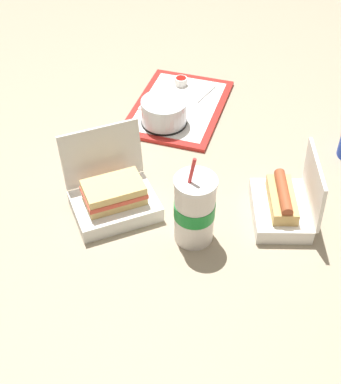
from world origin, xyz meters
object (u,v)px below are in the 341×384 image
(cake_container, at_px, (164,113))
(clamshell_sandwich_left, at_px, (113,196))
(food_tray, at_px, (179,107))
(clamshell_hotdog_front, at_px, (284,204))
(soda_cup_front, at_px, (194,209))
(ketchup_cup, at_px, (181,81))
(plastic_fork, at_px, (206,93))

(cake_container, xyz_separation_m, clamshell_sandwich_left, (0.37, -0.00, -0.00))
(food_tray, relative_size, clamshell_sandwich_left, 1.41)
(clamshell_hotdog_front, bearing_deg, soda_cup_front, -54.15)
(food_tray, height_order, clamshell_hotdog_front, clamshell_hotdog_front)
(ketchup_cup, relative_size, clamshell_hotdog_front, 0.18)
(cake_container, relative_size, ketchup_cup, 3.36)
(food_tray, xyz_separation_m, clamshell_hotdog_front, (0.35, 0.38, 0.03))
(food_tray, bearing_deg, plastic_fork, 145.23)
(cake_container, height_order, ketchup_cup, cake_container)
(plastic_fork, distance_m, soda_cup_front, 0.59)
(ketchup_cup, xyz_separation_m, soda_cup_front, (0.60, 0.23, 0.06))
(food_tray, xyz_separation_m, ketchup_cup, (-0.11, -0.03, 0.02))
(clamshell_hotdog_front, distance_m, soda_cup_front, 0.23)
(cake_container, distance_m, clamshell_sandwich_left, 0.37)
(clamshell_sandwich_left, bearing_deg, cake_container, 179.83)
(ketchup_cup, bearing_deg, soda_cup_front, 20.63)
(plastic_fork, bearing_deg, clamshell_sandwich_left, 7.12)
(food_tray, distance_m, plastic_fork, 0.11)
(cake_container, height_order, clamshell_sandwich_left, clamshell_sandwich_left)
(ketchup_cup, distance_m, plastic_fork, 0.09)
(clamshell_hotdog_front, height_order, soda_cup_front, soda_cup_front)
(clamshell_sandwich_left, xyz_separation_m, soda_cup_front, (0.02, 0.21, 0.04))
(ketchup_cup, distance_m, clamshell_hotdog_front, 0.62)
(food_tray, distance_m, cake_container, 0.11)
(ketchup_cup, xyz_separation_m, plastic_fork, (0.03, 0.09, -0.01))
(food_tray, distance_m, clamshell_sandwich_left, 0.47)
(cake_container, bearing_deg, soda_cup_front, 28.25)
(cake_container, relative_size, clamshell_sandwich_left, 0.50)
(ketchup_cup, relative_size, plastic_fork, 0.36)
(plastic_fork, relative_size, soda_cup_front, 0.46)
(cake_container, xyz_separation_m, clamshell_hotdog_front, (0.25, 0.39, -0.01))
(clamshell_hotdog_front, bearing_deg, ketchup_cup, -138.67)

